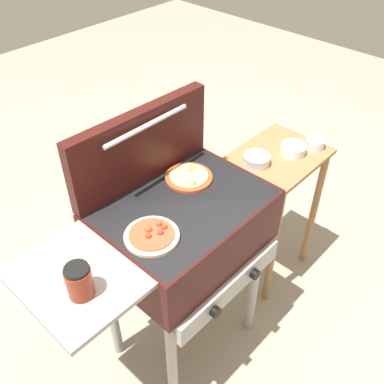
{
  "coord_description": "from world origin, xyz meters",
  "views": [
    {
      "loc": [
        -0.87,
        -0.85,
        1.97
      ],
      "look_at": [
        0.05,
        0.0,
        0.92
      ],
      "focal_mm": 40.8,
      "sensor_mm": 36.0,
      "label": 1
    }
  ],
  "objects_px": {
    "pizza_cheese": "(189,177)",
    "topping_bowl_near": "(293,149)",
    "grill": "(182,232)",
    "topping_bowl_far": "(315,143)",
    "prep_table": "(274,191)",
    "topping_bowl_middle": "(257,160)",
    "pizza_pepperoni": "(152,235)",
    "sauce_jar": "(79,281)"
  },
  "relations": [
    {
      "from": "pizza_cheese",
      "to": "topping_bowl_middle",
      "type": "relative_size",
      "value": 1.58
    },
    {
      "from": "pizza_pepperoni",
      "to": "grill",
      "type": "bearing_deg",
      "value": 13.07
    },
    {
      "from": "pizza_cheese",
      "to": "sauce_jar",
      "type": "distance_m",
      "value": 0.64
    },
    {
      "from": "sauce_jar",
      "to": "prep_table",
      "type": "distance_m",
      "value": 1.23
    },
    {
      "from": "sauce_jar",
      "to": "topping_bowl_middle",
      "type": "bearing_deg",
      "value": 5.64
    },
    {
      "from": "pizza_pepperoni",
      "to": "topping_bowl_far",
      "type": "xyz_separation_m",
      "value": [
        1.02,
        -0.04,
        -0.11
      ]
    },
    {
      "from": "pizza_pepperoni",
      "to": "topping_bowl_middle",
      "type": "bearing_deg",
      "value": 6.53
    },
    {
      "from": "grill",
      "to": "topping_bowl_near",
      "type": "distance_m",
      "value": 0.72
    },
    {
      "from": "prep_table",
      "to": "topping_bowl_near",
      "type": "distance_m",
      "value": 0.26
    },
    {
      "from": "grill",
      "to": "pizza_cheese",
      "type": "relative_size",
      "value": 5.09
    },
    {
      "from": "topping_bowl_near",
      "to": "grill",
      "type": "bearing_deg",
      "value": 177.23
    },
    {
      "from": "topping_bowl_near",
      "to": "topping_bowl_middle",
      "type": "relative_size",
      "value": 1.0
    },
    {
      "from": "pizza_pepperoni",
      "to": "sauce_jar",
      "type": "height_order",
      "value": "sauce_jar"
    },
    {
      "from": "grill",
      "to": "pizza_cheese",
      "type": "height_order",
      "value": "pizza_cheese"
    },
    {
      "from": "pizza_cheese",
      "to": "grill",
      "type": "bearing_deg",
      "value": -147.29
    },
    {
      "from": "pizza_pepperoni",
      "to": "sauce_jar",
      "type": "distance_m",
      "value": 0.31
    },
    {
      "from": "pizza_cheese",
      "to": "topping_bowl_near",
      "type": "xyz_separation_m",
      "value": [
        0.59,
        -0.12,
        -0.11
      ]
    },
    {
      "from": "topping_bowl_far",
      "to": "topping_bowl_middle",
      "type": "distance_m",
      "value": 0.33
    },
    {
      "from": "topping_bowl_middle",
      "to": "pizza_pepperoni",
      "type": "bearing_deg",
      "value": -173.47
    },
    {
      "from": "sauce_jar",
      "to": "prep_table",
      "type": "xyz_separation_m",
      "value": [
        1.16,
        0.07,
        -0.4
      ]
    },
    {
      "from": "pizza_cheese",
      "to": "pizza_pepperoni",
      "type": "distance_m",
      "value": 0.34
    },
    {
      "from": "grill",
      "to": "pizza_pepperoni",
      "type": "relative_size",
      "value": 5.06
    },
    {
      "from": "sauce_jar",
      "to": "pizza_cheese",
      "type": "bearing_deg",
      "value": 13.36
    },
    {
      "from": "pizza_cheese",
      "to": "pizza_pepperoni",
      "type": "height_order",
      "value": "same"
    },
    {
      "from": "grill",
      "to": "prep_table",
      "type": "xyz_separation_m",
      "value": [
        0.67,
        0.0,
        -0.2
      ]
    },
    {
      "from": "pizza_cheese",
      "to": "topping_bowl_far",
      "type": "bearing_deg",
      "value": -13.46
    },
    {
      "from": "pizza_cheese",
      "to": "prep_table",
      "type": "distance_m",
      "value": 0.65
    },
    {
      "from": "pizza_cheese",
      "to": "topping_bowl_near",
      "type": "height_order",
      "value": "pizza_cheese"
    },
    {
      "from": "grill",
      "to": "topping_bowl_far",
      "type": "relative_size",
      "value": 10.27
    },
    {
      "from": "grill",
      "to": "pizza_cheese",
      "type": "xyz_separation_m",
      "value": [
        0.13,
        0.09,
        0.15
      ]
    },
    {
      "from": "pizza_pepperoni",
      "to": "topping_bowl_middle",
      "type": "xyz_separation_m",
      "value": [
        0.72,
        0.08,
        -0.11
      ]
    },
    {
      "from": "sauce_jar",
      "to": "topping_bowl_middle",
      "type": "xyz_separation_m",
      "value": [
        1.02,
        0.1,
        -0.15
      ]
    },
    {
      "from": "grill",
      "to": "prep_table",
      "type": "bearing_deg",
      "value": 0.37
    },
    {
      "from": "pizza_pepperoni",
      "to": "prep_table",
      "type": "bearing_deg",
      "value": 3.16
    },
    {
      "from": "pizza_cheese",
      "to": "prep_table",
      "type": "bearing_deg",
      "value": -8.57
    },
    {
      "from": "grill",
      "to": "pizza_pepperoni",
      "type": "distance_m",
      "value": 0.24
    },
    {
      "from": "grill",
      "to": "topping_bowl_far",
      "type": "height_order",
      "value": "grill"
    },
    {
      "from": "grill",
      "to": "topping_bowl_middle",
      "type": "bearing_deg",
      "value": 4.21
    },
    {
      "from": "grill",
      "to": "sauce_jar",
      "type": "bearing_deg",
      "value": -172.8
    },
    {
      "from": "pizza_cheese",
      "to": "topping_bowl_far",
      "type": "xyz_separation_m",
      "value": [
        0.7,
        -0.17,
        -0.11
      ]
    },
    {
      "from": "prep_table",
      "to": "topping_bowl_near",
      "type": "bearing_deg",
      "value": -39.68
    },
    {
      "from": "pizza_cheese",
      "to": "topping_bowl_middle",
      "type": "height_order",
      "value": "pizza_cheese"
    }
  ]
}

